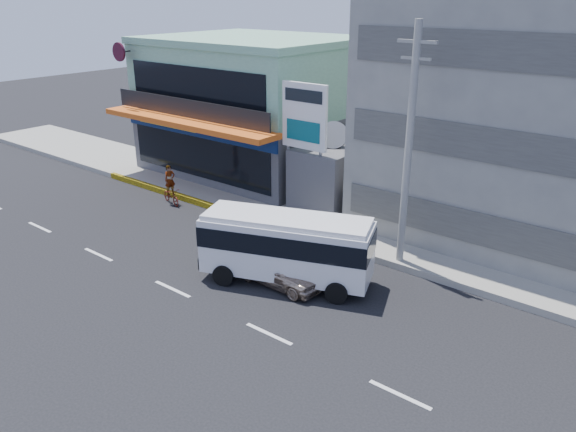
# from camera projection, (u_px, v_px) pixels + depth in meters

# --- Properties ---
(ground) EXTENTS (120.00, 120.00, 0.00)m
(ground) POSITION_uv_depth(u_px,v_px,m) (173.00, 289.00, 22.11)
(ground) COLOR black
(ground) RESTS_ON ground
(sidewalk) EXTENTS (70.00, 5.00, 0.30)m
(sidewalk) POSITION_uv_depth(u_px,v_px,m) (402.00, 241.00, 26.04)
(sidewalk) COLOR gray
(sidewalk) RESTS_ON ground
(shop_building) EXTENTS (12.40, 11.70, 8.00)m
(shop_building) POSITION_uv_depth(u_px,v_px,m) (255.00, 109.00, 35.37)
(shop_building) COLOR #444449
(shop_building) RESTS_ON ground
(concrete_building) EXTENTS (16.00, 12.00, 14.00)m
(concrete_building) POSITION_uv_depth(u_px,v_px,m) (575.00, 87.00, 24.58)
(concrete_building) COLOR gray
(concrete_building) RESTS_ON ground
(gap_structure) EXTENTS (3.00, 6.00, 3.50)m
(gap_structure) POSITION_uv_depth(u_px,v_px,m) (343.00, 175.00, 30.16)
(gap_structure) COLOR #444449
(gap_structure) RESTS_ON ground
(satellite_dish) EXTENTS (1.50, 1.50, 0.15)m
(satellite_dish) POSITION_uv_depth(u_px,v_px,m) (333.00, 145.00, 28.75)
(satellite_dish) COLOR slate
(satellite_dish) RESTS_ON gap_structure
(billboard) EXTENTS (2.60, 0.18, 6.90)m
(billboard) POSITION_uv_depth(u_px,v_px,m) (304.00, 124.00, 27.24)
(billboard) COLOR gray
(billboard) RESTS_ON ground
(utility_pole_near) EXTENTS (1.60, 0.30, 10.00)m
(utility_pole_near) POSITION_uv_depth(u_px,v_px,m) (408.00, 149.00, 22.08)
(utility_pole_near) COLOR #999993
(utility_pole_near) RESTS_ON ground
(minibus) EXTENTS (7.07, 4.43, 2.82)m
(minibus) POSITION_uv_depth(u_px,v_px,m) (287.00, 243.00, 22.09)
(minibus) COLOR silver
(minibus) RESTS_ON ground
(sedan) EXTENTS (3.93, 1.62, 1.33)m
(sedan) POSITION_uv_depth(u_px,v_px,m) (279.00, 269.00, 22.28)
(sedan) COLOR tan
(sedan) RESTS_ON ground
(motorcycle_rider) EXTENTS (1.80, 1.01, 2.19)m
(motorcycle_rider) POSITION_uv_depth(u_px,v_px,m) (171.00, 191.00, 30.79)
(motorcycle_rider) COLOR #54130C
(motorcycle_rider) RESTS_ON ground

